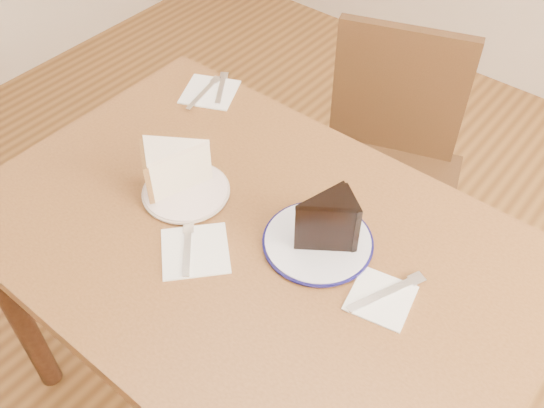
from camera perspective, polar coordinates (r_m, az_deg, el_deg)
The scene contains 14 objects.
ground at distance 1.90m, azimuth -1.38°, elevation -17.99°, with size 4.00×4.00×0.00m, color #543316.
table at distance 1.35m, azimuth -1.86°, elevation -5.86°, with size 1.20×0.80×0.75m.
chair_far at distance 1.79m, azimuth 10.08°, elevation 2.78°, with size 0.57×0.57×0.90m.
plate_cream at distance 1.37m, azimuth -8.09°, elevation 1.17°, with size 0.19×0.19×0.01m, color silver.
plate_navy at distance 1.26m, azimuth 4.33°, elevation -3.58°, with size 0.22×0.22×0.01m, color white.
carrot_cake at distance 1.34m, azimuth -8.62°, elevation 3.52°, with size 0.10×0.14×0.10m, color #F9EECE, non-canonical shape.
chocolate_cake at distance 1.20m, azimuth 4.66°, elevation -1.94°, with size 0.08×0.11×0.12m, color black, non-canonical shape.
napkin_cream at distance 1.25m, azimuth -7.24°, elevation -4.39°, with size 0.14×0.14×0.00m, color white.
napkin_navy at distance 1.19m, azimuth 10.20°, elevation -8.71°, with size 0.12×0.12×0.00m, color white.
napkin_spare at distance 1.65m, azimuth -5.87°, elevation 10.45°, with size 0.14×0.14×0.00m, color white.
fork_cream at distance 1.25m, azimuth -7.97°, elevation -4.24°, with size 0.01×0.14×0.00m, color silver.
knife_navy at distance 1.20m, azimuth 10.66°, elevation -8.21°, with size 0.02×0.17×0.00m, color white.
fork_spare at distance 1.66m, azimuth -4.81°, elevation 10.83°, with size 0.01×0.14×0.00m, color silver.
knife_spare at distance 1.65m, azimuth -6.48°, elevation 10.34°, with size 0.01×0.16×0.00m, color silver.
Camera 1 is at (0.55, -0.61, 1.71)m, focal length 40.00 mm.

